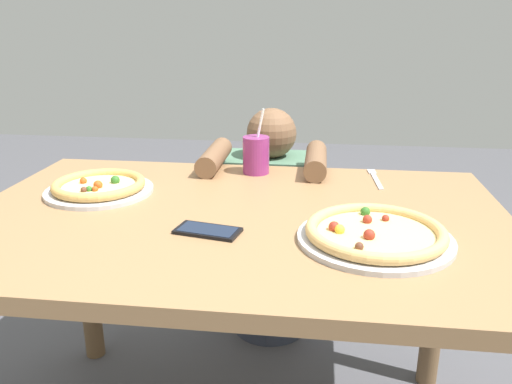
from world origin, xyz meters
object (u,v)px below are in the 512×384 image
Objects in this scene: pizza_far at (99,187)px; cell_phone at (208,231)px; fork at (375,178)px; drink_cup_colored at (256,155)px; pizza_near at (375,234)px; diner_seated at (270,235)px.

pizza_far reaches higher than cell_phone.
pizza_far reaches higher than fork.
drink_cup_colored is (0.42, 0.26, 0.04)m from pizza_far.
pizza_near is at bearing -0.30° from cell_phone.
drink_cup_colored reaches higher than fork.
fork is 0.64m from cell_phone.
fork is 1.25× the size of cell_phone.
diner_seated reaches higher than pizza_far.
drink_cup_colored is at bearing 177.72° from fork.
drink_cup_colored is 0.50m from cell_phone.
diner_seated is (0.07, 0.77, -0.34)m from cell_phone.
drink_cup_colored is at bearing 123.50° from pizza_near.
drink_cup_colored is 1.02× the size of fork.
diner_seated is (0.44, 0.53, -0.35)m from pizza_far.
cell_phone is at bearing -95.71° from drink_cup_colored.
cell_phone is at bearing -95.31° from diner_seated.
pizza_near is at bearing -95.21° from fork.
pizza_far is at bearing 161.92° from pizza_near.
diner_seated is at bearing 141.05° from fork.
cell_phone is (-0.38, 0.00, -0.01)m from pizza_near.
cell_phone is 0.18× the size of diner_seated.
pizza_far is 0.77m from diner_seated.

